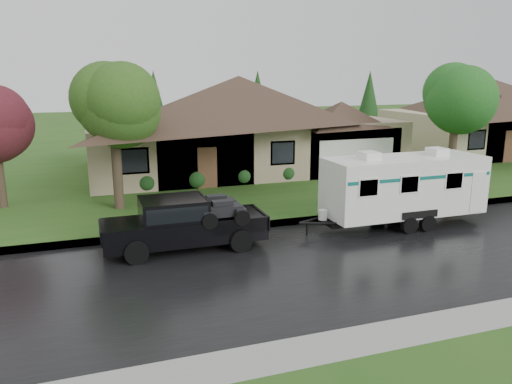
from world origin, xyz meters
The scene contains 11 objects.
ground centered at (0.00, 0.00, 0.00)m, with size 140.00×140.00×0.00m, color #27531A.
road centered at (0.00, -2.00, 0.01)m, with size 140.00×8.00×0.01m, color black.
curb centered at (0.00, 2.25, 0.07)m, with size 140.00×0.50×0.15m, color gray.
lawn centered at (0.00, 15.00, 0.07)m, with size 140.00×26.00×0.15m, color #27531A.
house_main centered at (2.29, 13.84, 3.59)m, with size 19.44×10.80×6.90m.
house_neighbor centered at (22.27, 14.34, 3.32)m, with size 15.12×9.72×6.45m.
tree_left_green centered at (-5.82, 6.36, 4.49)m, with size 3.78×3.78×6.26m.
tree_right_green centered at (11.55, 6.18, 4.58)m, with size 3.86×3.86×6.38m.
shrub_row centered at (2.00, 9.30, 0.65)m, with size 13.60×1.00×1.00m.
pickup_truck centered at (-4.15, 0.69, 0.97)m, with size 5.44×2.07×1.81m.
travel_trailer centered at (4.65, 0.69, 1.60)m, with size 6.71×2.36×3.01m.
Camera 1 is at (-7.04, -15.43, 5.84)m, focal length 35.00 mm.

